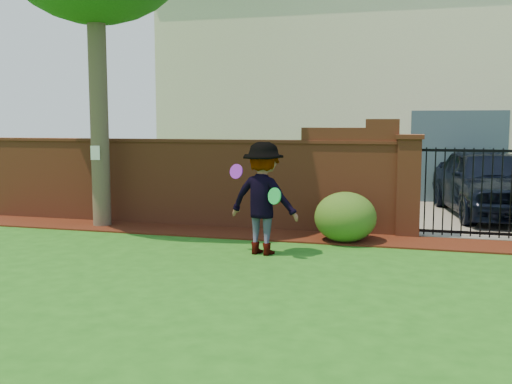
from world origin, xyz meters
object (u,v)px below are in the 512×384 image
(frisbee_purple, at_px, (236,171))
(frisbee_green, at_px, (274,196))
(man, at_px, (262,199))
(car, at_px, (492,183))

(frisbee_purple, xyz_separation_m, frisbee_green, (0.70, -0.28, -0.34))
(man, bearing_deg, frisbee_green, 146.83)
(frisbee_purple, distance_m, frisbee_green, 0.82)
(man, bearing_deg, car, -116.94)
(frisbee_purple, bearing_deg, frisbee_green, -21.53)
(car, bearing_deg, man, -138.33)
(car, distance_m, frisbee_green, 6.34)
(car, distance_m, frisbee_purple, 6.58)
(car, bearing_deg, frisbee_green, -134.94)
(frisbee_purple, bearing_deg, car, 48.57)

